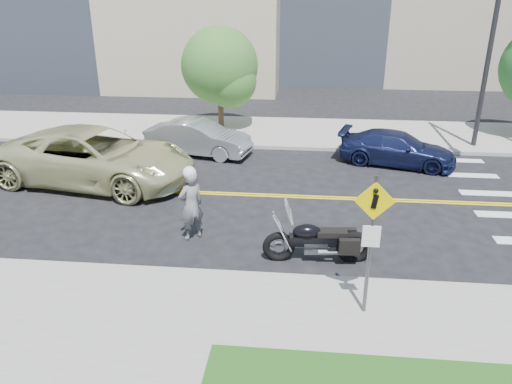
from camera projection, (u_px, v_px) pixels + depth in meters
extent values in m
plane|color=black|center=(217.00, 193.00, 16.60)|extent=(120.00, 120.00, 0.00)
cube|color=#9E9B91|center=(150.00, 338.00, 9.68)|extent=(60.00, 5.00, 0.15)
cube|color=#9E9B91|center=(244.00, 131.00, 23.47)|extent=(60.00, 5.00, 0.15)
cylinder|color=black|center=(488.00, 61.00, 19.81)|extent=(0.20, 0.20, 7.00)
cylinder|color=#4C4C51|center=(370.00, 247.00, 9.79)|extent=(0.08, 0.08, 3.00)
cube|color=#F9D800|center=(375.00, 201.00, 9.38)|extent=(0.78, 0.03, 0.78)
cube|color=white|center=(371.00, 236.00, 9.67)|extent=(0.35, 0.03, 0.45)
imported|color=#ACABB0|center=(191.00, 205.00, 13.30)|extent=(0.85, 0.82, 1.96)
sphere|color=white|center=(189.00, 173.00, 12.94)|extent=(0.35, 0.35, 0.35)
imported|color=beige|center=(95.00, 157.00, 17.16)|extent=(7.32, 4.32, 1.91)
imported|color=#A1A5A9|center=(198.00, 138.00, 20.19)|extent=(4.50, 2.36, 1.41)
imported|color=#18204A|center=(397.00, 148.00, 19.10)|extent=(4.69, 2.89, 1.27)
cylinder|color=#382619|center=(220.00, 90.00, 23.12)|extent=(0.25, 0.25, 3.90)
sphere|color=#346B21|center=(220.00, 66.00, 22.70)|extent=(3.51, 3.51, 3.51)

